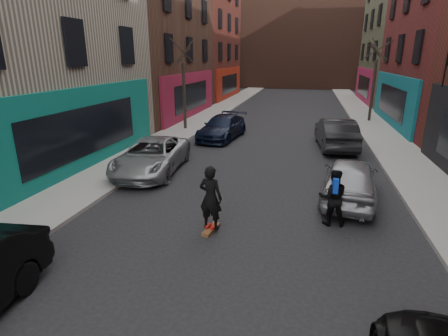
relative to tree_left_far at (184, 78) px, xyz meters
The scene contains 12 objects.
sidewalk_left 12.45m from the tree_left_far, 90.24° to the left, with size 2.50×84.00×0.13m, color gray.
sidewalk_right 17.61m from the tree_left_far, 43.95° to the left, with size 2.50×84.00×0.13m, color gray.
building_far 38.67m from the tree_left_far, 80.73° to the left, with size 40.00×10.00×14.00m, color #47281E.
tree_left_far is the anchor object (origin of this frame).
tree_right_far 13.78m from the tree_left_far, 25.82° to the left, with size 2.00×2.00×6.80m, color black, non-canonical shape.
parked_left_far 9.27m from the tree_left_far, 79.61° to the right, with size 2.31×5.02×1.39m, color gray.
parked_left_end 4.46m from the tree_left_far, 32.38° to the right, with size 1.91×4.69×1.36m, color black.
parked_right_far 13.96m from the tree_left_far, 46.72° to the right, with size 1.74×4.32×1.47m, color gray.
parked_right_end 10.12m from the tree_left_far, 16.06° to the right, with size 1.68×4.81×1.59m, color black.
skateboard 14.75m from the tree_left_far, 67.78° to the right, with size 0.22×0.80×0.10m, color brown.
skateboarder 14.57m from the tree_left_far, 67.78° to the right, with size 0.66×0.44×1.82m, color black.
pedestrian 15.12m from the tree_left_far, 54.20° to the right, with size 0.86×0.70×1.67m.
Camera 1 is at (1.62, -3.80, 4.67)m, focal length 28.00 mm.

